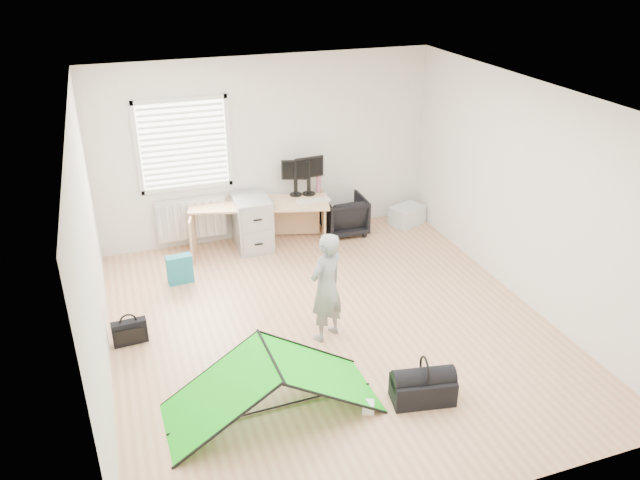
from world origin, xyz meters
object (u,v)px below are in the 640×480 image
object	(u,v)px
thermos	(319,182)
person	(326,287)
kite	(272,383)
duffel_bag	(423,389)
filing_cabinet	(252,222)
monitor_left	(296,182)
storage_crate	(407,215)
desk	(260,224)
monitor_right	(309,181)
laptop_bag	(130,332)
office_chair	(344,215)

from	to	relation	value
thermos	person	xyz separation A→B (m)	(-0.85, -2.71, -0.17)
kite	duffel_bag	xyz separation A→B (m)	(1.43, -0.36, -0.19)
filing_cabinet	monitor_left	size ratio (longest dim) A/B	1.86
person	storage_crate	bearing A→B (deg)	-161.10
desk	thermos	xyz separation A→B (m)	(0.96, 0.15, 0.48)
monitor_left	filing_cabinet	bearing A→B (deg)	-150.97
monitor_left	monitor_right	size ratio (longest dim) A/B	0.93
monitor_right	kite	xyz separation A→B (m)	(-1.57, -3.62, -0.58)
kite	monitor_right	bearing A→B (deg)	64.93
person	monitor_right	bearing A→B (deg)	-133.32
thermos	storage_crate	size ratio (longest dim) A/B	0.54
desk	laptop_bag	xyz separation A→B (m)	(-2.02, -1.95, -0.20)
monitor_left	storage_crate	bearing A→B (deg)	15.98
monitor_right	office_chair	distance (m)	0.82
monitor_left	kite	xyz separation A→B (m)	(-1.38, -3.65, -0.56)
thermos	office_chair	size ratio (longest dim) A/B	0.42
kite	storage_crate	xyz separation A→B (m)	(3.20, 3.54, -0.18)
person	storage_crate	xyz separation A→B (m)	(2.30, 2.55, -0.51)
kite	storage_crate	distance (m)	4.78
duffel_bag	kite	bearing A→B (deg)	175.96
kite	laptop_bag	size ratio (longest dim) A/B	5.39
laptop_bag	duffel_bag	distance (m)	3.30
monitor_left	person	world-z (taller)	person
storage_crate	monitor_left	bearing A→B (deg)	176.44
monitor_left	person	bearing A→B (deg)	-80.58
desk	monitor_left	size ratio (longest dim) A/B	4.77
storage_crate	duffel_bag	world-z (taller)	storage_crate
desk	laptop_bag	bearing A→B (deg)	-120.95
monitor_right	kite	world-z (taller)	monitor_right
kite	laptop_bag	bearing A→B (deg)	125.85
monitor_left	office_chair	world-z (taller)	monitor_left
duffel_bag	thermos	bearing A→B (deg)	95.56
storage_crate	duffel_bag	bearing A→B (deg)	-114.38
laptop_bag	duffel_bag	bearing A→B (deg)	-40.44
filing_cabinet	laptop_bag	bearing A→B (deg)	-133.05
person	laptop_bag	distance (m)	2.27
thermos	laptop_bag	world-z (taller)	thermos
filing_cabinet	office_chair	distance (m)	1.45
desk	laptop_bag	size ratio (longest dim) A/B	5.25
kite	duffel_bag	bearing A→B (deg)	-15.77
desk	storage_crate	xyz separation A→B (m)	(2.41, -0.01, -0.20)
filing_cabinet	office_chair	size ratio (longest dim) A/B	1.20
kite	storage_crate	size ratio (longest dim) A/B	4.02
duffel_bag	desk	bearing A→B (deg)	109.40
monitor_left	thermos	bearing A→B (deg)	26.48
desk	monitor_left	xyz separation A→B (m)	(0.58, 0.10, 0.54)
monitor_right	duffel_bag	size ratio (longest dim) A/B	0.73
office_chair	duffel_bag	distance (m)	3.97
office_chair	kite	bearing A→B (deg)	61.02
desk	filing_cabinet	xyz separation A→B (m)	(-0.12, -0.02, 0.05)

